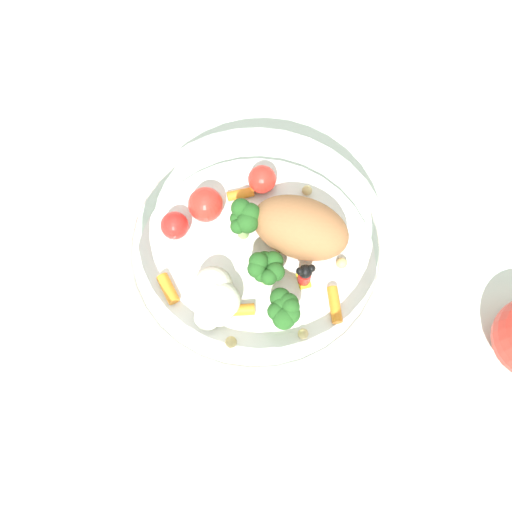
% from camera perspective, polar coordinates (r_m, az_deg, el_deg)
% --- Properties ---
extents(ground_plane, '(2.40, 2.40, 0.00)m').
position_cam_1_polar(ground_plane, '(0.61, 1.24, -0.84)').
color(ground_plane, silver).
extents(food_container, '(0.23, 0.23, 0.07)m').
position_cam_1_polar(food_container, '(0.58, 0.16, 0.08)').
color(food_container, white).
rests_on(food_container, ground_plane).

